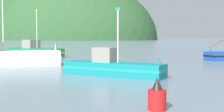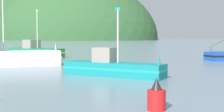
{
  "view_description": "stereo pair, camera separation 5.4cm",
  "coord_description": "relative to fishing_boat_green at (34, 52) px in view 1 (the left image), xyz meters",
  "views": [
    {
      "loc": [
        1.53,
        3.27,
        3.01
      ],
      "look_at": [
        -2.51,
        28.57,
        1.4
      ],
      "focal_mm": 53.33,
      "sensor_mm": 36.0,
      "label": 1
    },
    {
      "loc": [
        1.59,
        3.28,
        3.01
      ],
      "look_at": [
        -2.51,
        28.57,
        1.4
      ],
      "focal_mm": 53.33,
      "sensor_mm": 36.0,
      "label": 2
    }
  ],
  "objects": [
    {
      "name": "fishing_boat_white",
      "position": [
        2.68,
        -13.59,
        0.15
      ],
      "size": [
        9.79,
        5.94,
        7.09
      ],
      "rotation": [
        0.0,
        0.0,
        0.45
      ],
      "color": "white",
      "rests_on": "ground"
    },
    {
      "name": "hill_mid_right",
      "position": [
        -40.71,
        168.78,
        -0.75
      ],
      "size": [
        107.26,
        85.81,
        76.86
      ],
      "primitive_type": "ellipsoid",
      "color": "#2D562D",
      "rests_on": "ground"
    },
    {
      "name": "hill_far_left",
      "position": [
        -96.15,
        200.32,
        -0.75
      ],
      "size": [
        141.15,
        112.92,
        108.7
      ],
      "primitive_type": "ellipsoid",
      "color": "#2D562D",
      "rests_on": "ground"
    },
    {
      "name": "channel_buoy",
      "position": [
        17.44,
        -30.06,
        -0.21
      ],
      "size": [
        0.74,
        0.74,
        1.33
      ],
      "color": "red",
      "rests_on": "ground"
    },
    {
      "name": "fishing_boat_teal",
      "position": [
        13.93,
        -19.41,
        -0.09
      ],
      "size": [
        7.93,
        4.28,
        5.0
      ],
      "rotation": [
        0.0,
        0.0,
        5.93
      ],
      "color": "#147F84",
      "rests_on": "ground"
    },
    {
      "name": "fishing_boat_green",
      "position": [
        0.0,
        0.0,
        0.0
      ],
      "size": [
        8.96,
        5.88,
        6.48
      ],
      "rotation": [
        0.0,
        0.0,
        5.87
      ],
      "color": "#197A47",
      "rests_on": "ground"
    }
  ]
}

